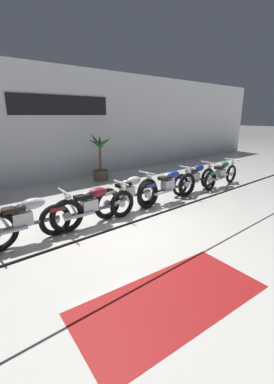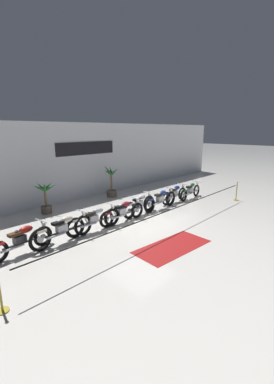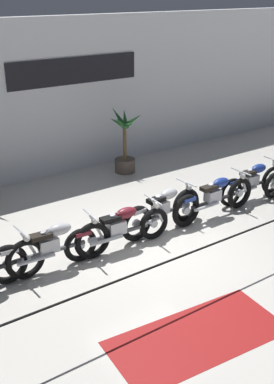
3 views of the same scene
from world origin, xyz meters
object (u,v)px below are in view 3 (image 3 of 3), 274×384
object	(u,v)px
motorcycle_silver_4	(163,210)
motorcycle_blue_6	(253,181)
motorcycle_blue_5	(214,198)
potted_palm_left_of_row	(125,146)
motorcycle_maroon_3	(119,229)
motorcycle_silver_2	(52,248)
floor_banner	(198,336)
stanchion_far_left	(142,278)

from	to	relation	value
motorcycle_silver_4	motorcycle_blue_6	size ratio (longest dim) A/B	1.04
motorcycle_blue_5	potted_palm_left_of_row	world-z (taller)	potted_palm_left_of_row
motorcycle_maroon_3	potted_palm_left_of_row	xyz separation A→B (m)	(2.54, 3.61, 0.31)
motorcycle_maroon_3	motorcycle_silver_4	size ratio (longest dim) A/B	1.08
motorcycle_silver_2	floor_banner	distance (m)	3.14
stanchion_far_left	motorcycle_blue_5	bearing A→B (deg)	30.62
floor_banner	motorcycle_blue_6	bearing A→B (deg)	39.57
motorcycle_blue_5	stanchion_far_left	world-z (taller)	stanchion_far_left
motorcycle_silver_2	motorcycle_maroon_3	bearing A→B (deg)	-2.52
potted_palm_left_of_row	floor_banner	bearing A→B (deg)	-114.85
motorcycle_blue_5	motorcycle_blue_6	world-z (taller)	motorcycle_blue_5
potted_palm_left_of_row	stanchion_far_left	bearing A→B (deg)	-121.36
motorcycle_silver_2	motorcycle_maroon_3	distance (m)	1.43
motorcycle_blue_5	motorcycle_maroon_3	bearing A→B (deg)	-179.60
motorcycle_maroon_3	motorcycle_blue_5	world-z (taller)	motorcycle_blue_5
motorcycle_silver_2	motorcycle_silver_4	distance (m)	2.64
motorcycle_silver_2	floor_banner	world-z (taller)	motorcycle_silver_2
floor_banner	stanchion_far_left	bearing A→B (deg)	122.86
motorcycle_maroon_3	stanchion_far_left	size ratio (longest dim) A/B	0.20
motorcycle_silver_2	motorcycle_blue_5	size ratio (longest dim) A/B	1.01
motorcycle_blue_5	floor_banner	size ratio (longest dim) A/B	0.88
motorcycle_blue_5	motorcycle_silver_2	bearing A→B (deg)	179.36
motorcycle_silver_2	motorcycle_blue_5	bearing A→B (deg)	-0.64
motorcycle_maroon_3	floor_banner	bearing A→B (deg)	-99.24
motorcycle_silver_4	potted_palm_left_of_row	size ratio (longest dim) A/B	1.20
motorcycle_silver_4	stanchion_far_left	bearing A→B (deg)	-133.80
motorcycle_silver_4	potted_palm_left_of_row	xyz separation A→B (m)	(1.33, 3.45, 0.29)
stanchion_far_left	potted_palm_left_of_row	bearing A→B (deg)	58.64
motorcycle_blue_6	potted_palm_left_of_row	size ratio (longest dim) A/B	1.16
motorcycle_silver_4	motorcycle_blue_6	world-z (taller)	motorcycle_silver_4
motorcycle_silver_2	motorcycle_blue_6	distance (m)	5.48
motorcycle_maroon_3	motorcycle_blue_5	bearing A→B (deg)	0.40
motorcycle_maroon_3	potted_palm_left_of_row	size ratio (longest dim) A/B	1.29
motorcycle_silver_4	stanchion_far_left	xyz separation A→B (m)	(-2.12, -2.21, 0.28)
motorcycle_silver_2	motorcycle_blue_5	world-z (taller)	motorcycle_silver_2
potted_palm_left_of_row	motorcycle_maroon_3	bearing A→B (deg)	-125.14
motorcycle_silver_4	motorcycle_blue_5	distance (m)	1.39
motorcycle_blue_5	motorcycle_blue_6	distance (m)	1.47
motorcycle_blue_6	potted_palm_left_of_row	xyz separation A→B (m)	(-1.51, 3.41, 0.30)
motorcycle_maroon_3	motorcycle_blue_6	bearing A→B (deg)	2.88
motorcycle_blue_6	stanchion_far_left	world-z (taller)	stanchion_far_left
motorcycle_maroon_3	motorcycle_blue_5	xyz separation A→B (m)	(2.59, 0.02, 0.01)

